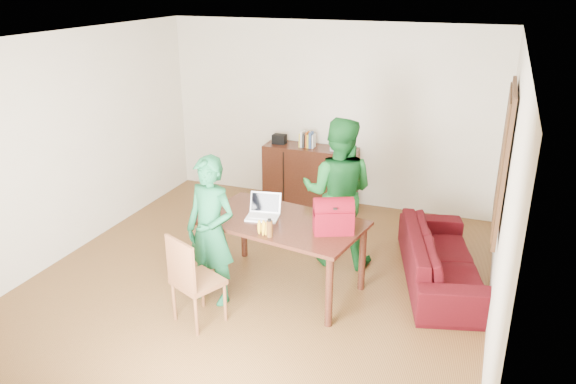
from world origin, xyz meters
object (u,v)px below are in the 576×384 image
at_px(table, 281,229).
at_px(person_near, 211,231).
at_px(bottle, 270,228).
at_px(red_bag, 333,219).
at_px(person_far, 338,192).
at_px(chair, 198,297).
at_px(laptop, 262,214).
at_px(sofa, 442,258).

relative_size(table, person_near, 1.17).
distance_m(bottle, red_bag, 0.66).
height_order(table, person_far, person_far).
bearing_deg(chair, laptop, 94.47).
distance_m(chair, red_bag, 1.58).
bearing_deg(table, chair, -110.98).
bearing_deg(red_bag, table, 149.00).
bearing_deg(bottle, chair, -138.40).
distance_m(table, person_far, 0.93).
relative_size(person_near, bottle, 8.31).
height_order(table, person_near, person_near).
distance_m(person_near, sofa, 2.63).
bearing_deg(sofa, table, 99.87).
xyz_separation_m(laptop, sofa, (1.87, 0.78, -0.57)).
bearing_deg(person_near, bottle, 17.30).
bearing_deg(chair, person_far, 85.98).
height_order(table, laptop, laptop).
relative_size(chair, sofa, 0.48).
distance_m(person_near, bottle, 0.64).
relative_size(laptop, sofa, 0.19).
height_order(bottle, red_bag, red_bag).
relative_size(bottle, red_bag, 0.48).
bearing_deg(sofa, person_far, 72.66).
bearing_deg(laptop, person_far, 44.05).
height_order(person_far, sofa, person_far).
relative_size(person_far, bottle, 9.29).
distance_m(red_bag, sofa, 1.51).
bearing_deg(sofa, red_bag, 113.71).
bearing_deg(person_near, sofa, 39.23).
bearing_deg(red_bag, bottle, -173.57).
bearing_deg(laptop, chair, -119.58).
bearing_deg(bottle, person_near, -172.70).
bearing_deg(table, person_near, -131.04).
xyz_separation_m(person_near, person_far, (0.99, 1.31, 0.10)).
height_order(person_far, red_bag, person_far).
xyz_separation_m(table, red_bag, (0.60, -0.08, 0.25)).
bearing_deg(bottle, table, 94.31).
height_order(person_far, laptop, person_far).
relative_size(person_far, sofa, 0.91).
xyz_separation_m(chair, person_near, (-0.05, 0.43, 0.53)).
xyz_separation_m(red_bag, sofa, (1.05, 0.85, -0.67)).
height_order(person_far, bottle, person_far).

